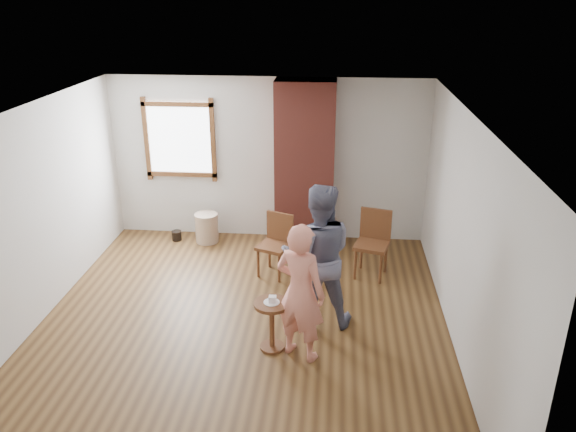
{
  "coord_description": "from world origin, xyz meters",
  "views": [
    {
      "loc": [
        1.07,
        -5.75,
        3.85
      ],
      "look_at": [
        0.49,
        0.8,
        1.15
      ],
      "focal_mm": 35.0,
      "sensor_mm": 36.0,
      "label": 1
    }
  ],
  "objects_px": {
    "stoneware_crock": "(207,228)",
    "dining_chair_right": "(373,239)",
    "dining_chair_left": "(276,241)",
    "man": "(318,256)",
    "side_table": "(272,318)",
    "person_pink": "(300,292)"
  },
  "relations": [
    {
      "from": "side_table",
      "to": "person_pink",
      "type": "bearing_deg",
      "value": -16.03
    },
    {
      "from": "dining_chair_right",
      "to": "man",
      "type": "distance_m",
      "value": 1.57
    },
    {
      "from": "side_table",
      "to": "person_pink",
      "type": "xyz_separation_m",
      "value": [
        0.33,
        -0.09,
        0.4
      ]
    },
    {
      "from": "dining_chair_right",
      "to": "man",
      "type": "bearing_deg",
      "value": -103.47
    },
    {
      "from": "side_table",
      "to": "dining_chair_right",
      "type": "bearing_deg",
      "value": 57.71
    },
    {
      "from": "stoneware_crock",
      "to": "dining_chair_left",
      "type": "relative_size",
      "value": 0.54
    },
    {
      "from": "stoneware_crock",
      "to": "dining_chair_right",
      "type": "distance_m",
      "value": 2.76
    },
    {
      "from": "stoneware_crock",
      "to": "man",
      "type": "relative_size",
      "value": 0.27
    },
    {
      "from": "stoneware_crock",
      "to": "dining_chair_right",
      "type": "xyz_separation_m",
      "value": [
        2.61,
        -0.87,
        0.3
      ]
    },
    {
      "from": "stoneware_crock",
      "to": "dining_chair_left",
      "type": "bearing_deg",
      "value": -37.79
    },
    {
      "from": "dining_chair_right",
      "to": "man",
      "type": "relative_size",
      "value": 0.53
    },
    {
      "from": "side_table",
      "to": "stoneware_crock",
      "type": "bearing_deg",
      "value": 116.28
    },
    {
      "from": "stoneware_crock",
      "to": "side_table",
      "type": "distance_m",
      "value": 3.13
    },
    {
      "from": "stoneware_crock",
      "to": "man",
      "type": "height_order",
      "value": "man"
    },
    {
      "from": "dining_chair_left",
      "to": "side_table",
      "type": "distance_m",
      "value": 1.85
    },
    {
      "from": "dining_chair_left",
      "to": "man",
      "type": "distance_m",
      "value": 1.45
    },
    {
      "from": "dining_chair_left",
      "to": "dining_chair_right",
      "type": "relative_size",
      "value": 0.93
    },
    {
      "from": "side_table",
      "to": "man",
      "type": "height_order",
      "value": "man"
    },
    {
      "from": "person_pink",
      "to": "dining_chair_right",
      "type": "bearing_deg",
      "value": -87.76
    },
    {
      "from": "man",
      "to": "dining_chair_left",
      "type": "bearing_deg",
      "value": -68.7
    },
    {
      "from": "side_table",
      "to": "person_pink",
      "type": "height_order",
      "value": "person_pink"
    },
    {
      "from": "stoneware_crock",
      "to": "side_table",
      "type": "height_order",
      "value": "side_table"
    }
  ]
}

